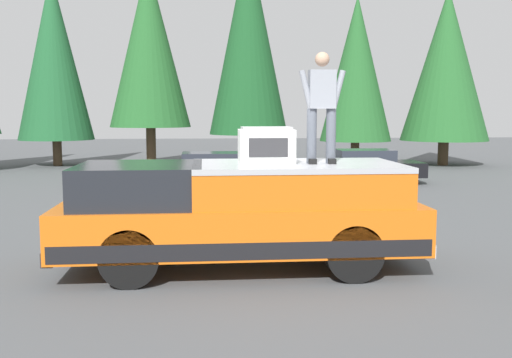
# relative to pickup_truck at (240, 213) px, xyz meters

# --- Properties ---
(ground_plane) EXTENTS (90.00, 90.00, 0.00)m
(ground_plane) POSITION_rel_pickup_truck_xyz_m (0.44, -0.73, -0.87)
(ground_plane) COLOR #4C4F51
(pickup_truck) EXTENTS (2.01, 5.54, 1.65)m
(pickup_truck) POSITION_rel_pickup_truck_xyz_m (0.00, 0.00, 0.00)
(pickup_truck) COLOR orange
(pickup_truck) RESTS_ON ground
(compressor_unit) EXTENTS (0.65, 0.84, 0.56)m
(compressor_unit) POSITION_rel_pickup_truck_xyz_m (0.04, -0.41, 1.05)
(compressor_unit) COLOR silver
(compressor_unit) RESTS_ON pickup_truck
(person_on_truck_bed) EXTENTS (0.29, 0.72, 1.69)m
(person_on_truck_bed) POSITION_rel_pickup_truck_xyz_m (-0.09, -1.25, 1.68)
(person_on_truck_bed) COLOR #4C515B
(person_on_truck_bed) RESTS_ON pickup_truck
(parked_car_black) EXTENTS (1.64, 4.10, 1.16)m
(parked_car_black) POSITION_rel_pickup_truck_xyz_m (10.63, -4.88, -0.29)
(parked_car_black) COLOR black
(parked_car_black) RESTS_ON ground
(parked_car_maroon) EXTENTS (1.64, 4.10, 1.16)m
(parked_car_maroon) POSITION_rel_pickup_truck_xyz_m (9.63, 0.36, -0.29)
(parked_car_maroon) COLOR maroon
(parked_car_maroon) RESTS_ON ground
(conifer_far_left) EXTENTS (3.95, 3.95, 7.99)m
(conifer_far_left) POSITION_rel_pickup_truck_xyz_m (17.05, -10.47, 3.68)
(conifer_far_left) COLOR #4C3826
(conifer_far_left) RESTS_ON ground
(conifer_left) EXTENTS (3.24, 3.24, 7.65)m
(conifer_left) POSITION_rel_pickup_truck_xyz_m (17.30, -6.38, 3.51)
(conifer_left) COLOR #4C3826
(conifer_left) RESTS_ON ground
(conifer_center_left) EXTENTS (3.58, 3.58, 10.20)m
(conifer_center_left) POSITION_rel_pickup_truck_xyz_m (17.91, -1.52, 4.93)
(conifer_center_left) COLOR #4C3826
(conifer_center_left) RESTS_ON ground
(conifer_center_right) EXTENTS (3.65, 3.65, 9.10)m
(conifer_center_right) POSITION_rel_pickup_truck_xyz_m (18.11, 2.95, 4.54)
(conifer_center_right) COLOR #4C3826
(conifer_center_right) RESTS_ON ground
(conifer_right) EXTENTS (3.35, 3.35, 8.62)m
(conifer_right) POSITION_rel_pickup_truck_xyz_m (18.33, 7.21, 4.02)
(conifer_right) COLOR #4C3826
(conifer_right) RESTS_ON ground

